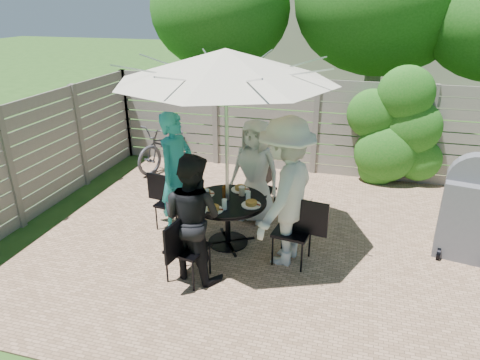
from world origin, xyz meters
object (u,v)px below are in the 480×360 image
(chair_front, at_px, (188,261))
(glass_front, at_px, (224,204))
(person_front, at_px, (192,218))
(patio_table, at_px, (228,213))
(glass_right, at_px, (248,196))
(coffee_cup, at_px, (242,191))
(plate_left, at_px, (205,193))
(umbrella, at_px, (226,65))
(person_left, at_px, (177,174))
(plate_back, at_px, (240,189))
(plate_right, at_px, (251,204))
(glass_left, at_px, (207,194))
(syrup_jug, at_px, (225,192))
(chair_back, at_px, (259,200))
(bicycle, at_px, (171,145))
(chair_left, at_px, (172,213))
(plate_front, at_px, (213,209))
(person_right, at_px, (285,193))
(bbq_grill, at_px, (470,211))
(person_back, at_px, (255,172))
(chair_right, at_px, (293,244))

(chair_front, bearing_deg, glass_front, -9.92)
(person_front, bearing_deg, patio_table, -90.00)
(glass_right, relative_size, coffee_cup, 1.17)
(plate_left, bearing_deg, umbrella, -13.18)
(person_left, xyz_separation_m, chair_front, (0.59, -1.13, -0.63))
(glass_right, bearing_deg, plate_back, 122.32)
(plate_right, relative_size, glass_right, 1.86)
(glass_left, distance_m, syrup_jug, 0.25)
(chair_back, xyz_separation_m, chair_front, (-0.44, -1.88, -0.00))
(chair_front, xyz_separation_m, syrup_jug, (0.17, 1.00, 0.49))
(chair_back, relative_size, bicycle, 0.51)
(chair_left, distance_m, plate_right, 1.40)
(chair_left, distance_m, glass_left, 0.87)
(bicycle, bearing_deg, plate_front, -37.43)
(person_right, bearing_deg, glass_left, -84.50)
(coffee_cup, bearing_deg, chair_left, 178.56)
(plate_back, xyz_separation_m, bbq_grill, (3.03, 0.22, -0.06))
(glass_front, distance_m, bicycle, 3.52)
(chair_back, height_order, person_right, person_right)
(person_right, bearing_deg, umbrella, -90.00)
(chair_left, distance_m, plate_left, 0.76)
(chair_front, bearing_deg, syrup_jug, 1.91)
(plate_left, bearing_deg, person_right, -13.18)
(patio_table, height_order, plate_front, plate_front)
(patio_table, xyz_separation_m, umbrella, (-0.00, -0.00, 1.98))
(glass_right, bearing_deg, bicycle, 131.77)
(glass_front, distance_m, bbq_grill, 3.18)
(chair_left, relative_size, person_right, 0.43)
(patio_table, height_order, glass_right, glass_right)
(plate_right, xyz_separation_m, syrup_jug, (-0.40, 0.14, 0.06))
(umbrella, bearing_deg, person_left, 166.82)
(person_back, distance_m, person_right, 1.19)
(glass_left, bearing_deg, chair_front, -86.37)
(chair_left, bearing_deg, glass_front, -18.53)
(patio_table, relative_size, glass_left, 8.94)
(plate_back, bearing_deg, umbrella, -103.18)
(glass_left, bearing_deg, chair_left, 158.44)
(person_left, relative_size, glass_left, 12.81)
(person_front, bearing_deg, plate_left, -66.55)
(patio_table, relative_size, glass_right, 8.94)
(syrup_jug, bearing_deg, coffee_cup, 33.55)
(chair_right, bearing_deg, umbrella, -5.04)
(person_back, xyz_separation_m, chair_front, (-0.41, -1.75, -0.53))
(chair_left, bearing_deg, person_front, -45.63)
(plate_back, bearing_deg, glass_left, -132.36)
(chair_back, bearing_deg, chair_right, 47.70)
(person_back, bearing_deg, plate_front, -90.00)
(plate_right, height_order, glass_right, glass_right)
(person_front, distance_m, coffee_cup, 1.06)
(person_back, relative_size, person_right, 0.83)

